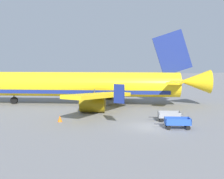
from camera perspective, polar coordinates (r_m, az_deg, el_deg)
name	(u,v)px	position (r m, az deg, el deg)	size (l,w,h in m)	color
ground_plane	(152,127)	(29.82, 7.85, -7.31)	(220.00, 220.00, 0.00)	slate
airplane	(87,85)	(43.92, -5.02, 0.92)	(35.76, 29.29, 11.34)	yellow
baggage_cart_nearest	(177,123)	(29.32, 12.87, -6.42)	(3.56, 2.25, 1.07)	#234CB2
baggage_cart_second_in_row	(169,116)	(32.63, 11.32, -5.16)	(3.56, 2.26, 1.07)	gray
traffic_cone_near_plane	(60,119)	(32.31, -10.31, -5.72)	(0.52, 0.52, 0.68)	orange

